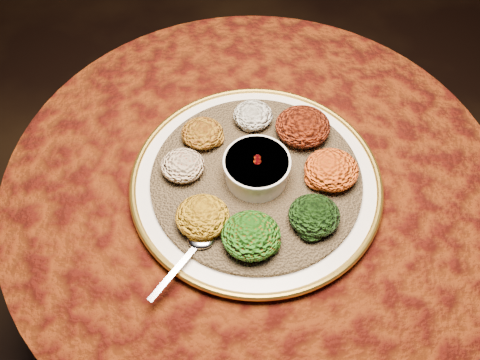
{
  "coord_description": "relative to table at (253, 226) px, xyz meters",
  "views": [
    {
      "loc": [
        -0.02,
        -0.58,
        1.57
      ],
      "look_at": [
        -0.03,
        -0.02,
        0.76
      ],
      "focal_mm": 40.0,
      "sensor_mm": 36.0,
      "label": 1
    }
  ],
  "objects": [
    {
      "name": "table",
      "position": [
        0.0,
        0.0,
        0.0
      ],
      "size": [
        0.96,
        0.96,
        0.73
      ],
      "color": "black",
      "rests_on": "ground"
    },
    {
      "name": "platter",
      "position": [
        0.0,
        -0.02,
        0.19
      ],
      "size": [
        0.59,
        0.59,
        0.02
      ],
      "rotation": [
        0.0,
        0.0,
        -0.41
      ],
      "color": "white",
      "rests_on": "table"
    },
    {
      "name": "injera",
      "position": [
        0.0,
        -0.02,
        0.2
      ],
      "size": [
        0.4,
        0.4,
        0.01
      ],
      "primitive_type": "cylinder",
      "rotation": [
        0.0,
        0.0,
        -0.04
      ],
      "color": "brown",
      "rests_on": "platter"
    },
    {
      "name": "stew_bowl",
      "position": [
        0.0,
        -0.02,
        0.24
      ],
      "size": [
        0.12,
        0.12,
        0.05
      ],
      "color": "silver",
      "rests_on": "injera"
    },
    {
      "name": "spoon",
      "position": [
        -0.1,
        -0.16,
        0.21
      ],
      "size": [
        0.1,
        0.13,
        0.01
      ],
      "rotation": [
        0.0,
        0.0,
        -2.17
      ],
      "color": "silver",
      "rests_on": "injera"
    },
    {
      "name": "portion_ayib",
      "position": [
        -0.01,
        0.12,
        0.23
      ],
      "size": [
        0.08,
        0.07,
        0.04
      ],
      "primitive_type": "ellipsoid",
      "color": "beige",
      "rests_on": "injera"
    },
    {
      "name": "portion_kitfo",
      "position": [
        0.09,
        0.09,
        0.23
      ],
      "size": [
        0.11,
        0.1,
        0.05
      ],
      "primitive_type": "ellipsoid",
      "color": "black",
      "rests_on": "injera"
    },
    {
      "name": "portion_tikil",
      "position": [
        0.14,
        -0.01,
        0.23
      ],
      "size": [
        0.1,
        0.09,
        0.05
      ],
      "primitive_type": "ellipsoid",
      "color": "#BD670F",
      "rests_on": "injera"
    },
    {
      "name": "portion_gomen",
      "position": [
        0.1,
        -0.11,
        0.23
      ],
      "size": [
        0.09,
        0.08,
        0.04
      ],
      "primitive_type": "ellipsoid",
      "color": "black",
      "rests_on": "injera"
    },
    {
      "name": "portion_mixveg",
      "position": [
        -0.01,
        -0.15,
        0.23
      ],
      "size": [
        0.1,
        0.09,
        0.05
      ],
      "primitive_type": "ellipsoid",
      "color": "#952809",
      "rests_on": "injera"
    },
    {
      "name": "portion_kik",
      "position": [
        -0.09,
        -0.11,
        0.23
      ],
      "size": [
        0.09,
        0.09,
        0.04
      ],
      "primitive_type": "ellipsoid",
      "color": "#B78210",
      "rests_on": "injera"
    },
    {
      "name": "portion_timatim",
      "position": [
        -0.13,
        -0.0,
        0.23
      ],
      "size": [
        0.08,
        0.08,
        0.04
      ],
      "primitive_type": "ellipsoid",
      "color": "maroon",
      "rests_on": "injera"
    },
    {
      "name": "portion_shiro",
      "position": [
        -0.1,
        0.07,
        0.23
      ],
      "size": [
        0.08,
        0.08,
        0.04
      ],
      "primitive_type": "ellipsoid",
      "color": "#905C11",
      "rests_on": "injera"
    }
  ]
}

